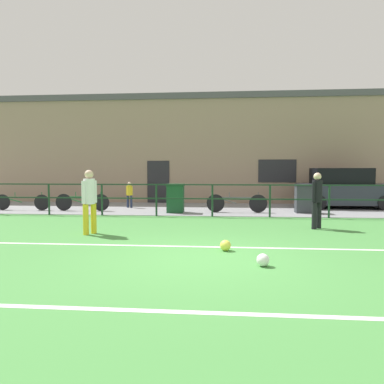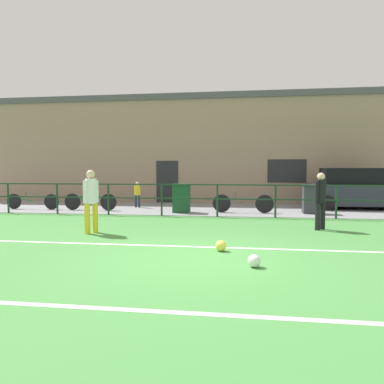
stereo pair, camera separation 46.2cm
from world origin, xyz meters
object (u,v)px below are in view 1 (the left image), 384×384
soccer_ball_spare (263,260)px  trash_bin_1 (176,198)px  player_goalkeeper (317,197)px  parked_car_red (344,189)px  bicycle_parked_1 (82,202)px  soccer_ball_match (225,245)px  bicycle_parked_2 (22,202)px  spectator_child (129,193)px  bicycle_parked_0 (237,203)px  trash_bin_0 (303,198)px  player_striker (89,198)px

soccer_ball_spare → trash_bin_1: 7.87m
player_goalkeeper → parked_car_red: 6.17m
trash_bin_1 → bicycle_parked_1: bearing=176.6°
player_goalkeeper → soccer_ball_match: 4.02m
bicycle_parked_2 → spectator_child: bearing=18.2°
soccer_ball_match → soccer_ball_spare: 1.29m
bicycle_parked_0 → trash_bin_0: size_ratio=2.14×
player_goalkeeper → soccer_ball_spare: size_ratio=7.15×
player_goalkeeper → spectator_child: 8.27m
bicycle_parked_0 → bicycle_parked_2: size_ratio=1.00×
soccer_ball_match → trash_bin_0: trash_bin_0 is taller
soccer_ball_match → bicycle_parked_0: bicycle_parked_0 is taller
soccer_ball_match → spectator_child: size_ratio=0.20×
player_striker → soccer_ball_match: (3.46, -1.61, -0.82)m
bicycle_parked_0 → bicycle_parked_1: bicycle_parked_0 is taller
player_goalkeeper → soccer_ball_spare: player_goalkeeper is taller
player_striker → bicycle_parked_1: player_striker is taller
parked_car_red → bicycle_parked_2: (-13.28, -2.08, -0.47)m
parked_car_red → soccer_ball_match: bearing=-120.6°
player_goalkeeper → player_striker: player_striker is taller
player_striker → trash_bin_0: player_striker is taller
player_goalkeeper → trash_bin_1: 5.55m
bicycle_parked_1 → parked_car_red: bearing=10.9°
soccer_ball_spare → bicycle_parked_2: size_ratio=0.10×
soccer_ball_spare → trash_bin_1: (-2.52, 7.45, 0.46)m
spectator_child → trash_bin_1: (2.22, -1.57, -0.08)m
player_goalkeeper → player_striker: size_ratio=0.95×
parked_car_red → bicycle_parked_0: bearing=-155.9°
player_goalkeeper → player_striker: bearing=-31.3°
soccer_ball_spare → bicycle_parked_0: bearing=91.4°
soccer_ball_match → parked_car_red: (5.09, 8.62, 0.71)m
player_goalkeeper → trash_bin_1: (-4.44, 3.32, -0.32)m
soccer_ball_spare → bicycle_parked_0: 7.68m
bicycle_parked_0 → trash_bin_1: 2.35m
bicycle_parked_2 → soccer_ball_spare: bearing=-41.0°
player_goalkeeper → trash_bin_0: size_ratio=1.45×
parked_car_red → trash_bin_1: bearing=-161.7°
soccer_ball_match → trash_bin_1: trash_bin_1 is taller
player_striker → bicycle_parked_1: bearing=-124.6°
trash_bin_1 → player_goalkeeper: bearing=-36.8°
spectator_child → bicycle_parked_2: spectator_child is taller
spectator_child → trash_bin_1: spectator_child is taller
parked_car_red → spectator_child: bearing=-175.4°
trash_bin_0 → trash_bin_1: bearing=-176.0°
parked_car_red → trash_bin_0: 2.90m
soccer_ball_match → bicycle_parked_1: (-5.67, 6.54, 0.26)m
bicycle_parked_2 → trash_bin_1: bearing=-2.1°
player_goalkeeper → soccer_ball_spare: 4.62m
soccer_ball_match → spectator_child: 8.91m
parked_car_red → soccer_ball_spare: bearing=-114.6°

